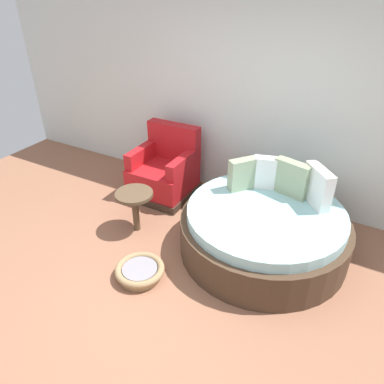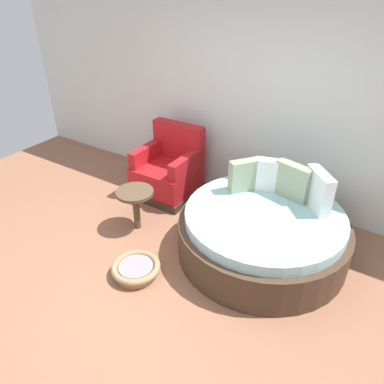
{
  "view_description": "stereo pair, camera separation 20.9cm",
  "coord_description": "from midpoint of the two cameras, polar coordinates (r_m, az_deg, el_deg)",
  "views": [
    {
      "loc": [
        1.48,
        -1.96,
        2.7
      ],
      "look_at": [
        -0.24,
        1.13,
        0.55
      ],
      "focal_mm": 34.07,
      "sensor_mm": 36.0,
      "label": 1
    },
    {
      "loc": [
        1.66,
        -1.85,
        2.7
      ],
      "look_at": [
        -0.24,
        1.13,
        0.55
      ],
      "focal_mm": 34.07,
      "sensor_mm": 36.0,
      "label": 2
    }
  ],
  "objects": [
    {
      "name": "back_wall",
      "position": [
        4.72,
        8.62,
        14.41
      ],
      "size": [
        8.0,
        0.12,
        2.71
      ],
      "primitive_type": "cube",
      "color": "silver",
      "rests_on": "ground_plane"
    },
    {
      "name": "ground_plane",
      "position": [
        3.67,
        -7.3,
        -16.72
      ],
      "size": [
        8.0,
        8.0,
        0.02
      ],
      "primitive_type": "cube",
      "color": "#936047"
    },
    {
      "name": "round_daybed",
      "position": [
        4.07,
        9.82,
        -5.66
      ],
      "size": [
        1.83,
        1.83,
        0.96
      ],
      "color": "#473323",
      "rests_on": "ground_plane"
    },
    {
      "name": "red_armchair",
      "position": [
        5.05,
        -5.43,
        3.16
      ],
      "size": [
        0.8,
        0.8,
        0.94
      ],
      "color": "#38281E",
      "rests_on": "ground_plane"
    },
    {
      "name": "side_table",
      "position": [
        4.3,
        -10.37,
        -1.2
      ],
      "size": [
        0.44,
        0.44,
        0.52
      ],
      "color": "brown",
      "rests_on": "ground_plane"
    },
    {
      "name": "pet_basket",
      "position": [
        3.87,
        -9.73,
        -12.11
      ],
      "size": [
        0.51,
        0.51,
        0.13
      ],
      "color": "#9E7F56",
      "rests_on": "ground_plane"
    }
  ]
}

